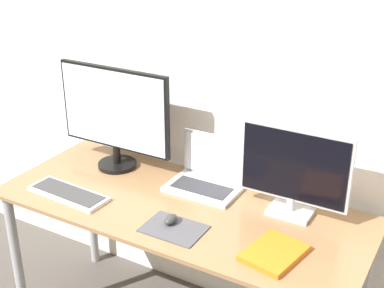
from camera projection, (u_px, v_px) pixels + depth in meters
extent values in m
cube|color=silver|center=(225.00, 61.00, 2.33)|extent=(7.00, 0.05, 2.50)
cube|color=olive|center=(180.00, 207.00, 2.24)|extent=(1.58, 0.65, 0.02)
cylinder|color=#99999E|center=(17.00, 259.00, 2.51)|extent=(0.05, 0.05, 0.71)
cylinder|color=#99999E|center=(91.00, 207.00, 2.94)|extent=(0.05, 0.05, 0.71)
cylinder|color=black|center=(117.00, 164.00, 2.56)|extent=(0.18, 0.18, 0.02)
cylinder|color=black|center=(117.00, 154.00, 2.54)|extent=(0.04, 0.04, 0.09)
cube|color=black|center=(115.00, 109.00, 2.45)|extent=(0.58, 0.02, 0.39)
cube|color=silver|center=(113.00, 109.00, 2.44)|extent=(0.56, 0.01, 0.36)
cube|color=#B2B2B7|center=(290.00, 212.00, 2.17)|extent=(0.18, 0.12, 0.02)
cylinder|color=#B2B2B7|center=(291.00, 203.00, 2.15)|extent=(0.04, 0.04, 0.06)
cube|color=#B2B2B7|center=(295.00, 165.00, 2.09)|extent=(0.45, 0.02, 0.31)
cube|color=black|center=(294.00, 166.00, 2.08)|extent=(0.42, 0.01, 0.29)
cube|color=silver|center=(203.00, 188.00, 2.35)|extent=(0.32, 0.21, 0.02)
cube|color=#2D2D33|center=(202.00, 187.00, 2.33)|extent=(0.26, 0.12, 0.00)
cube|color=silver|center=(215.00, 156.00, 2.39)|extent=(0.32, 0.01, 0.21)
cube|color=silver|center=(214.00, 157.00, 2.38)|extent=(0.28, 0.00, 0.18)
cube|color=silver|center=(68.00, 194.00, 2.31)|extent=(0.38, 0.15, 0.02)
cube|color=#383838|center=(68.00, 192.00, 2.30)|extent=(0.35, 0.12, 0.00)
cube|color=#47474C|center=(174.00, 229.00, 2.07)|extent=(0.24, 0.17, 0.00)
ellipsoid|color=#333333|center=(171.00, 219.00, 2.09)|extent=(0.04, 0.07, 0.03)
cube|color=orange|center=(274.00, 253.00, 1.91)|extent=(0.21, 0.25, 0.02)
cube|color=white|center=(274.00, 253.00, 1.91)|extent=(0.20, 0.25, 0.02)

